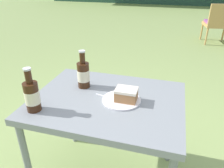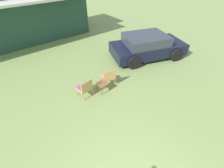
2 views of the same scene
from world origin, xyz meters
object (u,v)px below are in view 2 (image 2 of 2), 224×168
at_px(parked_car, 147,46).
at_px(wicker_chair_cushioned, 85,87).
at_px(garden_side_table, 102,84).
at_px(wicker_chair_plain, 109,77).

height_order(parked_car, wicker_chair_cushioned, parked_car).
bearing_deg(garden_side_table, wicker_chair_cushioned, 166.97).
xyz_separation_m(wicker_chair_plain, garden_side_table, (-0.46, -0.15, -0.10)).
bearing_deg(garden_side_table, parked_car, 13.75).
height_order(wicker_chair_cushioned, wicker_chair_plain, same).
xyz_separation_m(parked_car, wicker_chair_cushioned, (-4.48, -0.75, -0.19)).
relative_size(wicker_chair_cushioned, wicker_chair_plain, 1.00).
bearing_deg(garden_side_table, wicker_chair_plain, 17.99).
distance_m(wicker_chair_cushioned, garden_side_table, 0.76).
bearing_deg(wicker_chair_plain, parked_car, -149.32).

